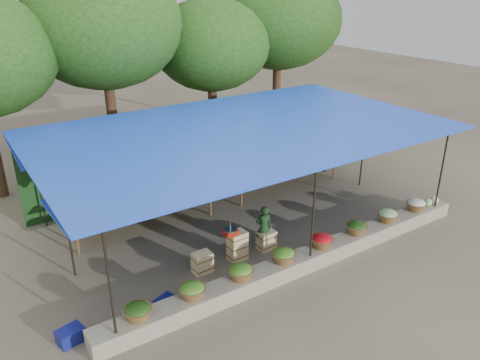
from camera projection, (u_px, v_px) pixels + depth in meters
ground at (243, 222)px, 13.55m from camera, size 60.00×60.00×0.00m
stone_curb at (306, 260)px, 11.37m from camera, size 10.60×0.55×0.40m
stall_canopy at (242, 133)px, 12.53m from camera, size 10.80×6.60×2.82m
produce_baskets at (303, 248)px, 11.17m from camera, size 8.98×0.58×0.34m
netting_backdrop at (190, 151)px, 15.46m from camera, size 10.60×0.06×2.50m
tree_row at (160, 33)px, 16.59m from camera, size 16.51×5.50×7.12m
fruit_table_left at (142, 207)px, 13.08m from camera, size 4.21×0.95×0.93m
fruit_table_right at (283, 170)px, 15.61m from camera, size 4.21×0.95×0.93m
crate_counter at (236, 249)px, 11.63m from camera, size 2.36×0.35×0.77m
weighing_scale at (230, 232)px, 11.32m from camera, size 0.34×0.34×0.36m
vendor_seated at (264, 228)px, 11.98m from camera, size 0.50×0.39×1.23m
customer_left at (112, 193)px, 13.54m from camera, size 0.89×0.78×1.54m
customer_mid at (217, 165)px, 15.13m from camera, size 1.38×1.13×1.87m
customer_right at (322, 151)px, 16.95m from camera, size 0.93×0.73×1.48m
blue_crate_front at (166, 304)px, 9.94m from camera, size 0.53×0.46×0.27m
blue_crate_back at (71, 335)px, 9.04m from camera, size 0.55×0.45×0.29m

